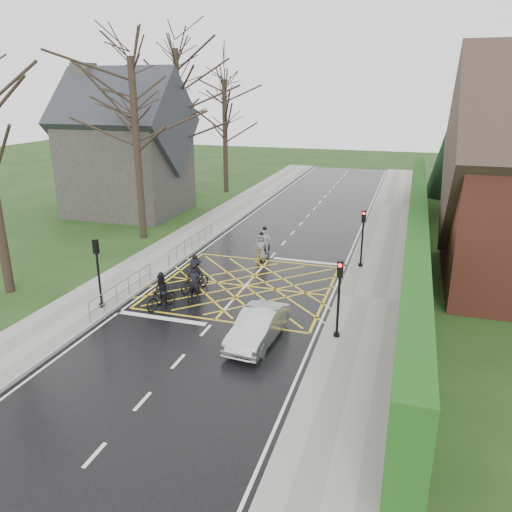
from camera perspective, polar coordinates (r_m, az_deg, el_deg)
The scene contains 22 objects.
ground at distance 24.49m, azimuth -1.21°, elevation -3.45°, with size 120.00×120.00×0.00m, color black.
road at distance 24.48m, azimuth -1.21°, elevation -3.44°, with size 9.00×80.00×0.01m, color black.
sidewalk_right at distance 23.38m, azimuth 12.92°, elevation -4.83°, with size 3.00×80.00×0.15m, color gray.
sidewalk_left at distance 26.86m, azimuth -13.44°, elevation -1.77°, with size 3.00×80.00×0.15m, color gray.
stone_wall at distance 28.89m, azimuth 17.47°, elevation -0.12°, with size 0.50×38.00×0.70m, color slate.
hedge at distance 28.41m, azimuth 17.81°, elevation 3.23°, with size 0.90×38.00×2.80m, color #123A0F.
conifer at distance 47.82m, azimuth 22.02°, elevation 12.21°, with size 4.60×4.60×10.00m.
church at distance 39.68m, azimuth -14.68°, elevation 11.81°, with size 8.80×7.80×11.00m.
tree_near at distance 32.00m, azimuth -13.73°, elevation 15.78°, with size 9.24×9.24×11.44m.
tree_mid at distance 39.50m, azimuth -8.97°, elevation 17.54°, with size 10.08×10.08×12.48m.
tree_far at distance 46.61m, azimuth -3.60°, elevation 16.06°, with size 8.40×8.40×10.40m.
railing_south at distance 23.17m, azimuth -15.03°, elevation -3.34°, with size 0.05×5.04×1.03m.
railing_north at distance 29.38m, azimuth -7.35°, elevation 1.81°, with size 0.05×6.04×1.03m.
traffic_light_ne at distance 26.87m, azimuth 12.05°, elevation 1.90°, with size 0.24×0.31×3.21m.
traffic_light_se at distance 18.99m, azimuth 9.41°, elevation -5.00°, with size 0.24×0.31×3.21m.
traffic_light_sw at distance 22.34m, azimuth -17.54°, elevation -1.98°, with size 0.24×0.31×3.21m.
cyclist_rear at distance 22.93m, azimuth -7.10°, elevation -3.68°, with size 0.82×1.80×1.69m.
cyclist_back at distance 22.24m, azimuth -10.75°, elevation -4.37°, with size 1.04×1.72×1.67m.
cyclist_mid at distance 23.93m, azimuth -6.96°, elevation -2.46°, with size 1.23×1.93×1.77m.
cyclist_front at distance 28.49m, azimuth 0.95°, elevation 1.17°, with size 1.01×1.84×1.80m.
cyclist_lead at distance 27.93m, azimuth 0.57°, elevation 0.61°, with size 0.78×1.74×1.65m.
car at distance 19.04m, azimuth 0.22°, elevation -8.07°, with size 1.34×3.83×1.26m, color #B2B5BA.
Camera 1 is at (7.29, -21.51, 9.15)m, focal length 35.00 mm.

